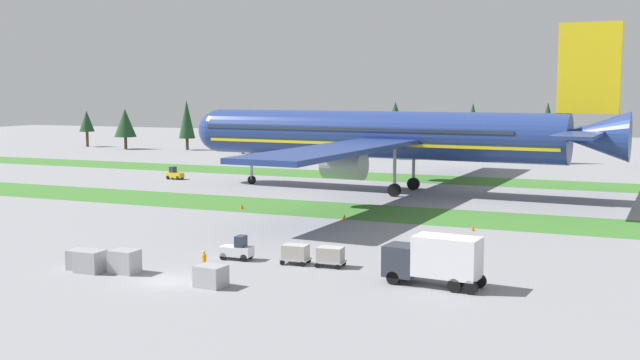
{
  "coord_description": "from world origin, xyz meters",
  "views": [
    {
      "loc": [
        30.83,
        -44.88,
        13.45
      ],
      "look_at": [
        -0.73,
        30.49,
        4.0
      ],
      "focal_mm": 42.72,
      "sensor_mm": 36.0,
      "label": 1
    }
  ],
  "objects_px": {
    "baggage_tug": "(237,250)",
    "cargo_dolly_second": "(330,255)",
    "ground_crew_marshaller": "(204,261)",
    "taxiway_marker_0": "(473,228)",
    "uld_container_2": "(90,261)",
    "uld_container_1": "(83,259)",
    "taxiway_marker_2": "(242,206)",
    "uld_container_3": "(211,276)",
    "taxiway_marker_1": "(344,217)",
    "uld_container_0": "(125,261)",
    "pushback_tractor": "(175,174)",
    "airliner": "(389,135)",
    "cargo_dolly_lead": "(295,253)",
    "catering_truck": "(434,258)"
  },
  "relations": [
    {
      "from": "pushback_tractor",
      "to": "uld_container_2",
      "type": "relative_size",
      "value": 1.33
    },
    {
      "from": "uld_container_2",
      "to": "uld_container_1",
      "type": "bearing_deg",
      "value": 154.28
    },
    {
      "from": "cargo_dolly_second",
      "to": "catering_truck",
      "type": "bearing_deg",
      "value": -110.13
    },
    {
      "from": "ground_crew_marshaller",
      "to": "catering_truck",
      "type": "bearing_deg",
      "value": 71.22
    },
    {
      "from": "ground_crew_marshaller",
      "to": "taxiway_marker_0",
      "type": "height_order",
      "value": "ground_crew_marshaller"
    },
    {
      "from": "uld_container_1",
      "to": "uld_container_2",
      "type": "relative_size",
      "value": 1.0
    },
    {
      "from": "airliner",
      "to": "catering_truck",
      "type": "relative_size",
      "value": 10.36
    },
    {
      "from": "baggage_tug",
      "to": "cargo_dolly_second",
      "type": "relative_size",
      "value": 1.17
    },
    {
      "from": "pushback_tractor",
      "to": "taxiway_marker_2",
      "type": "bearing_deg",
      "value": 49.81
    },
    {
      "from": "pushback_tractor",
      "to": "uld_container_1",
      "type": "bearing_deg",
      "value": 29.9
    },
    {
      "from": "catering_truck",
      "to": "ground_crew_marshaller",
      "type": "bearing_deg",
      "value": 106.3
    },
    {
      "from": "baggage_tug",
      "to": "uld_container_2",
      "type": "relative_size",
      "value": 1.34
    },
    {
      "from": "airliner",
      "to": "ground_crew_marshaller",
      "type": "bearing_deg",
      "value": -175.32
    },
    {
      "from": "cargo_dolly_second",
      "to": "uld_container_3",
      "type": "relative_size",
      "value": 1.15
    },
    {
      "from": "uld_container_0",
      "to": "uld_container_3",
      "type": "bearing_deg",
      "value": -7.43
    },
    {
      "from": "cargo_dolly_lead",
      "to": "ground_crew_marshaller",
      "type": "height_order",
      "value": "ground_crew_marshaller"
    },
    {
      "from": "ground_crew_marshaller",
      "to": "taxiway_marker_0",
      "type": "xyz_separation_m",
      "value": [
        14.89,
        25.36,
        -0.68
      ]
    },
    {
      "from": "baggage_tug",
      "to": "taxiway_marker_2",
      "type": "relative_size",
      "value": 4.21
    },
    {
      "from": "ground_crew_marshaller",
      "to": "taxiway_marker_2",
      "type": "distance_m",
      "value": 31.68
    },
    {
      "from": "uld_container_1",
      "to": "uld_container_0",
      "type": "bearing_deg",
      "value": 3.38
    },
    {
      "from": "ground_crew_marshaller",
      "to": "uld_container_1",
      "type": "relative_size",
      "value": 0.87
    },
    {
      "from": "catering_truck",
      "to": "ground_crew_marshaller",
      "type": "xyz_separation_m",
      "value": [
        -16.69,
        -3.11,
        -1.01
      ]
    },
    {
      "from": "cargo_dolly_second",
      "to": "taxiway_marker_2",
      "type": "height_order",
      "value": "cargo_dolly_second"
    },
    {
      "from": "uld_container_0",
      "to": "uld_container_3",
      "type": "distance_m",
      "value": 8.14
    },
    {
      "from": "taxiway_marker_0",
      "to": "uld_container_0",
      "type": "bearing_deg",
      "value": -126.81
    },
    {
      "from": "uld_container_2",
      "to": "uld_container_0",
      "type": "bearing_deg",
      "value": 16.97
    },
    {
      "from": "uld_container_0",
      "to": "airliner",
      "type": "bearing_deg",
      "value": 85.44
    },
    {
      "from": "uld_container_0",
      "to": "uld_container_2",
      "type": "xyz_separation_m",
      "value": [
        -2.57,
        -0.78,
        -0.05
      ]
    },
    {
      "from": "cargo_dolly_second",
      "to": "uld_container_3",
      "type": "bearing_deg",
      "value": 144.94
    },
    {
      "from": "cargo_dolly_second",
      "to": "taxiway_marker_1",
      "type": "height_order",
      "value": "cargo_dolly_second"
    },
    {
      "from": "cargo_dolly_lead",
      "to": "uld_container_2",
      "type": "distance_m",
      "value": 15.58
    },
    {
      "from": "baggage_tug",
      "to": "taxiway_marker_2",
      "type": "bearing_deg",
      "value": 24.21
    },
    {
      "from": "uld_container_3",
      "to": "taxiway_marker_1",
      "type": "height_order",
      "value": "uld_container_3"
    },
    {
      "from": "uld_container_1",
      "to": "taxiway_marker_1",
      "type": "relative_size",
      "value": 2.86
    },
    {
      "from": "cargo_dolly_second",
      "to": "uld_container_1",
      "type": "bearing_deg",
      "value": 111.3
    },
    {
      "from": "baggage_tug",
      "to": "cargo_dolly_second",
      "type": "xyz_separation_m",
      "value": [
        7.91,
        0.5,
        0.1
      ]
    },
    {
      "from": "taxiway_marker_0",
      "to": "baggage_tug",
      "type": "bearing_deg",
      "value": -126.61
    },
    {
      "from": "cargo_dolly_second",
      "to": "pushback_tractor",
      "type": "bearing_deg",
      "value": 40.52
    },
    {
      "from": "uld_container_0",
      "to": "uld_container_3",
      "type": "relative_size",
      "value": 1.0
    },
    {
      "from": "pushback_tractor",
      "to": "taxiway_marker_2",
      "type": "distance_m",
      "value": 33.01
    },
    {
      "from": "taxiway_marker_0",
      "to": "taxiway_marker_2",
      "type": "distance_m",
      "value": 27.79
    },
    {
      "from": "airliner",
      "to": "ground_crew_marshaller",
      "type": "xyz_separation_m",
      "value": [
        1.48,
        -49.79,
        -6.82
      ]
    },
    {
      "from": "cargo_dolly_lead",
      "to": "taxiway_marker_1",
      "type": "height_order",
      "value": "cargo_dolly_lead"
    },
    {
      "from": "uld_container_3",
      "to": "pushback_tractor",
      "type": "bearing_deg",
      "value": 125.6
    },
    {
      "from": "uld_container_3",
      "to": "taxiway_marker_1",
      "type": "relative_size",
      "value": 2.86
    },
    {
      "from": "airliner",
      "to": "taxiway_marker_2",
      "type": "xyz_separation_m",
      "value": [
        -11.16,
        -20.75,
        -7.45
      ]
    },
    {
      "from": "airliner",
      "to": "baggage_tug",
      "type": "bearing_deg",
      "value": -175.2
    },
    {
      "from": "airliner",
      "to": "uld_container_3",
      "type": "relative_size",
      "value": 37.04
    },
    {
      "from": "cargo_dolly_second",
      "to": "taxiway_marker_0",
      "type": "height_order",
      "value": "cargo_dolly_second"
    },
    {
      "from": "uld_container_3",
      "to": "baggage_tug",
      "type": "bearing_deg",
      "value": 106.79
    }
  ]
}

